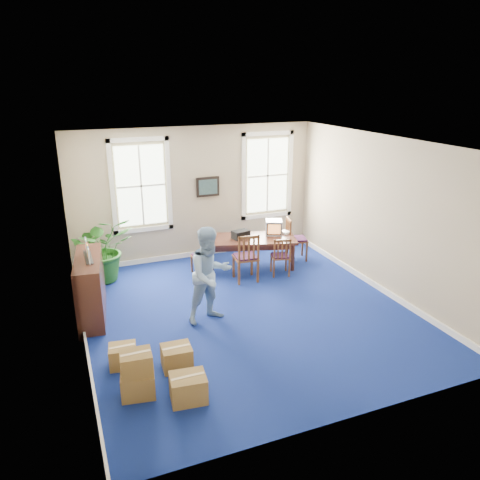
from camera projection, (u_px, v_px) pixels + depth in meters
name	position (u px, v px, depth m)	size (l,w,h in m)	color
floor	(247.00, 311.00, 8.98)	(6.50, 6.50, 0.00)	navy
ceiling	(248.00, 143.00, 7.93)	(6.50, 6.50, 0.00)	white
wall_back	(195.00, 193.00, 11.31)	(6.50, 6.50, 0.00)	tan
wall_front	(351.00, 311.00, 5.61)	(6.50, 6.50, 0.00)	tan
wall_left	(73.00, 255.00, 7.40)	(6.50, 6.50, 0.00)	tan
wall_right	(383.00, 215.00, 9.51)	(6.50, 6.50, 0.00)	tan
baseboard_back	(198.00, 253.00, 11.79)	(6.00, 0.04, 0.12)	white
baseboard_left	(85.00, 339.00, 7.92)	(0.04, 6.50, 0.12)	white
baseboard_right	(375.00, 285.00, 10.01)	(0.04, 6.50, 0.12)	white
window_left	(141.00, 186.00, 10.73)	(1.40, 0.12, 2.20)	white
window_right	(267.00, 176.00, 11.86)	(1.40, 0.12, 2.20)	white
wall_picture	(208.00, 187.00, 11.32)	(0.58, 0.06, 0.48)	black
conference_table	(251.00, 252.00, 11.05)	(2.08, 0.94, 0.71)	#432218
crt_tv	(274.00, 227.00, 11.13)	(0.38, 0.41, 0.35)	#B7B7BC
game_console	(285.00, 232.00, 11.24)	(0.17, 0.22, 0.05)	white
equipment_bag	(241.00, 234.00, 10.86)	(0.38, 0.25, 0.19)	black
chair_near_left	(246.00, 257.00, 10.21)	(0.50, 0.50, 1.10)	brown
chair_near_right	(280.00, 256.00, 10.54)	(0.40, 0.40, 0.90)	brown
chair_end_left	(201.00, 256.00, 10.59)	(0.39, 0.39, 0.87)	brown
chair_end_right	(297.00, 239.00, 11.42)	(0.47, 0.47, 1.05)	brown
man	(210.00, 275.00, 8.40)	(0.88, 0.68, 1.80)	#85A8C8
credenza	(90.00, 286.00, 8.62)	(0.45, 1.59, 1.25)	#432218
brochure_rack	(87.00, 246.00, 8.37)	(0.12, 0.69, 0.30)	#99999E
potted_plant	(103.00, 249.00, 10.17)	(1.32, 1.15, 1.47)	#1C5517
cardboard_boxes	(149.00, 367.00, 6.65)	(1.26, 1.26, 0.72)	olive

